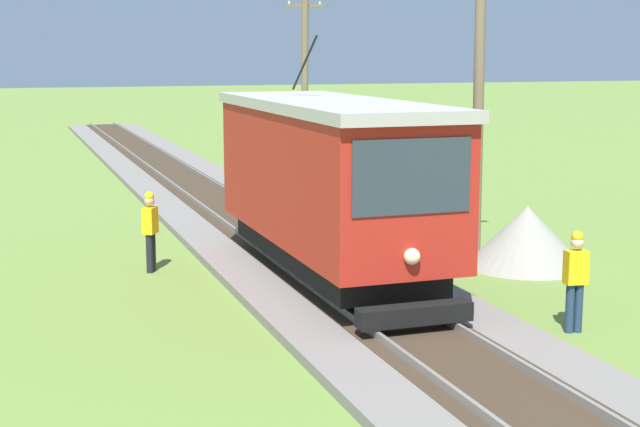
# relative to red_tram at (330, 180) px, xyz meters

# --- Properties ---
(red_tram) EXTENTS (2.60, 8.54, 4.79)m
(red_tram) POSITION_rel_red_tram_xyz_m (0.00, 0.00, 0.00)
(red_tram) COLOR red
(red_tram) RESTS_ON rail_right
(utility_pole_near_tram) EXTENTS (1.40, 0.34, 8.49)m
(utility_pole_near_tram) POSITION_rel_red_tram_xyz_m (3.80, 0.83, 2.15)
(utility_pole_near_tram) COLOR #7A664C
(utility_pole_near_tram) RESTS_ON ground
(utility_pole_mid) EXTENTS (1.40, 0.39, 7.18)m
(utility_pole_mid) POSITION_rel_red_tram_xyz_m (3.80, 13.20, 1.49)
(utility_pole_mid) COLOR #7A664C
(utility_pole_mid) RESTS_ON ground
(gravel_pile) EXTENTS (2.70, 2.70, 1.38)m
(gravel_pile) POSITION_rel_red_tram_xyz_m (4.74, 0.15, -1.50)
(gravel_pile) COLOR #9E998E
(gravel_pile) RESTS_ON ground
(track_worker) EXTENTS (0.41, 0.28, 1.78)m
(track_worker) POSITION_rel_red_tram_xyz_m (2.85, -4.50, -1.21)
(track_worker) COLOR navy
(track_worker) RESTS_ON ground
(second_worker) EXTENTS (0.40, 0.45, 1.78)m
(second_worker) POSITION_rel_red_tram_xyz_m (-3.31, 2.37, -1.21)
(second_worker) COLOR black
(second_worker) RESTS_ON ground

